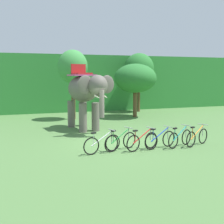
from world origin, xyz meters
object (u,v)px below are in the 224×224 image
Objects in this scene: tree_center_right at (139,69)px; bike_green at (120,141)px; tree_left at (73,67)px; bike_teal at (180,138)px; elephant at (85,92)px; tree_far_left at (135,78)px; bike_red at (142,141)px; bike_white at (102,144)px; bike_orange at (197,137)px; bike_blue at (160,139)px.

tree_center_right is 13.06m from bike_green.
tree_left reaches higher than bike_teal.
tree_center_right is 1.17× the size of elephant.
bike_green is 2.69m from bike_teal.
tree_far_left is at bearing -118.48° from tree_center_right.
elephant is 2.58× the size of bike_red.
tree_left is 4.66m from tree_far_left.
bike_white is at bearing 176.87° from bike_red.
tree_far_left is 2.51× the size of bike_orange.
bike_red is at bearing -17.82° from bike_green.
tree_left reaches higher than bike_orange.
bike_teal is at bearing -100.01° from tree_far_left.
tree_far_left is at bearing -4.78° from tree_left.
tree_center_right is 3.08× the size of bike_green.
elephant is 5.74m from bike_blue.
tree_far_left is 2.52× the size of bike_teal.
tree_center_right reaches higher than tree_left.
bike_green and bike_blue have the same top height.
bike_green is 0.92m from bike_red.
bike_green is (0.36, -8.84, -3.28)m from tree_left.
tree_center_right reaches higher than elephant.
elephant reaches higher than bike_white.
bike_teal and bike_orange have the same top height.
tree_left is 1.23× the size of tree_far_left.
elephant reaches higher than bike_red.
tree_far_left is at bearing 59.57° from bike_white.
bike_red is (-4.87, -11.54, -3.26)m from tree_center_right.
tree_left is 10.17m from bike_teal.
tree_far_left is at bearing 73.98° from bike_blue.
elephant is 5.52m from bike_red.
bike_red is at bearing -177.39° from bike_blue.
bike_white and bike_red have the same top height.
tree_far_left is 0.94× the size of elephant.
tree_center_right is at bearing 75.14° from bike_teal.
bike_orange is (0.85, -0.05, 0.00)m from bike_teal.
tree_center_right is 3.02× the size of bike_red.
tree_far_left is 9.17m from bike_orange.
tree_left is 6.56m from tree_center_right.
tree_far_left reaches higher than bike_orange.
elephant is 2.69× the size of bike_teal.
bike_orange is at bearing -1.35° from bike_red.
bike_white is at bearing -94.97° from elephant.
bike_red is 2.65m from bike_orange.
bike_white is 1.03× the size of bike_green.
bike_blue is (-4.02, -11.50, -3.26)m from tree_center_right.
bike_white is 2.58m from bike_blue.
tree_left is 2.97× the size of bike_red.
bike_orange is (3.53, -0.34, 0.00)m from bike_green.
bike_teal is (-1.55, -8.75, -2.50)m from tree_far_left.
elephant is 2.68× the size of bike_orange.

